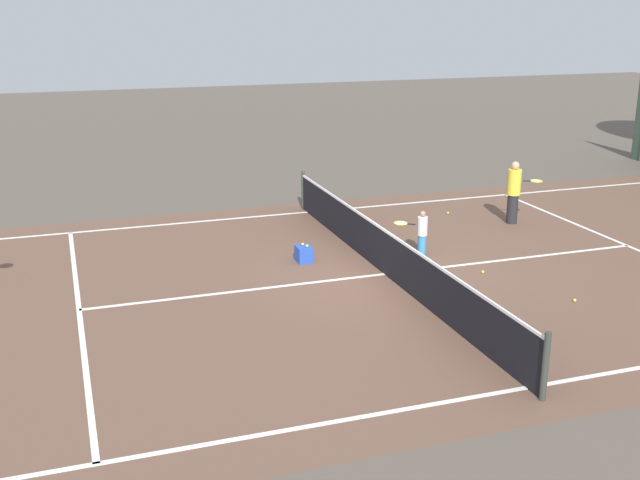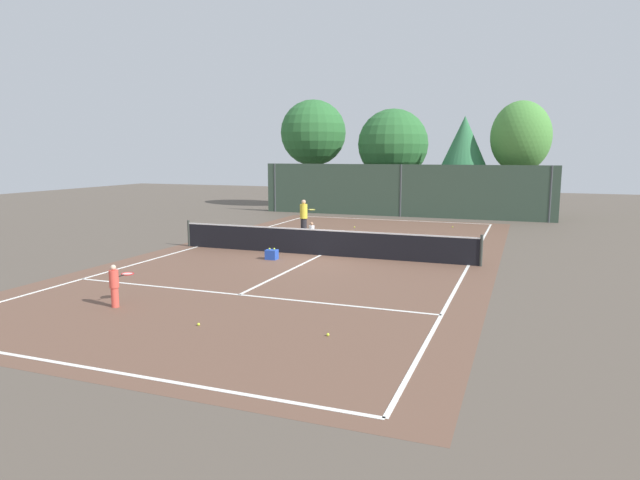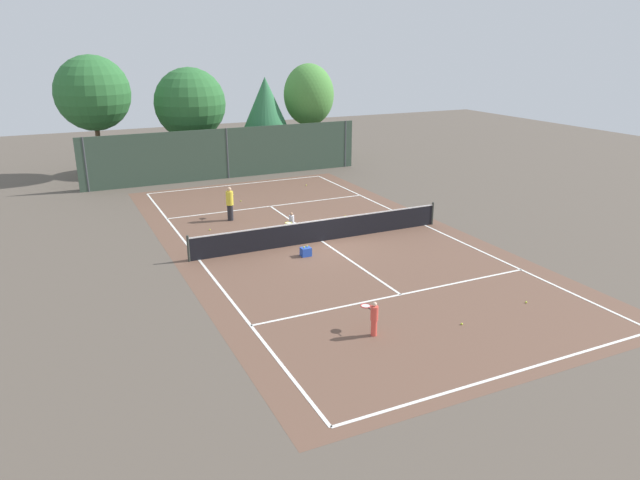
# 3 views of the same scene
# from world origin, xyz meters

# --- Properties ---
(ground_plane) EXTENTS (80.00, 80.00, 0.00)m
(ground_plane) POSITION_xyz_m (0.00, 0.00, 0.00)
(ground_plane) COLOR brown
(court_surface) EXTENTS (13.00, 25.00, 0.01)m
(court_surface) POSITION_xyz_m (0.00, 0.00, 0.00)
(court_surface) COLOR brown
(court_surface) RESTS_ON ground_plane
(tennis_net) EXTENTS (11.90, 0.10, 1.10)m
(tennis_net) POSITION_xyz_m (0.00, 0.00, 0.51)
(tennis_net) COLOR #333833
(tennis_net) RESTS_ON ground_plane
(perimeter_fence) EXTENTS (18.00, 0.12, 3.20)m
(perimeter_fence) POSITION_xyz_m (0.00, 14.00, 1.60)
(perimeter_fence) COLOR #384C3D
(perimeter_fence) RESTS_ON ground_plane
(tree_0) EXTENTS (4.70, 4.70, 6.82)m
(tree_0) POSITION_xyz_m (-1.36, 17.50, 4.46)
(tree_0) COLOR brown
(tree_0) RESTS_ON ground_plane
(tree_1) EXTENTS (4.67, 4.67, 7.65)m
(tree_1) POSITION_xyz_m (-7.32, 18.00, 5.31)
(tree_1) COLOR brown
(tree_1) RESTS_ON ground_plane
(tree_2) EXTENTS (3.15, 3.15, 6.15)m
(tree_2) POSITION_xyz_m (3.46, 16.12, 4.36)
(tree_2) COLOR brown
(tree_2) RESTS_ON ground_plane
(tree_3) EXTENTS (3.54, 3.39, 6.97)m
(tree_3) POSITION_xyz_m (6.73, 16.20, 4.80)
(tree_3) COLOR brown
(tree_3) RESTS_ON ground_plane
(player_0) EXTENTS (0.59, 0.93, 1.68)m
(player_0) POSITION_xyz_m (-2.68, 4.85, 0.86)
(player_0) COLOR #232328
(player_0) RESTS_ON ground_plane
(player_1) EXTENTS (0.33, 0.80, 1.09)m
(player_1) POSITION_xyz_m (-2.36, -8.53, 0.57)
(player_1) COLOR #E54C3F
(player_1) RESTS_ON ground_plane
(player_2) EXTENTS (0.66, 0.76, 1.09)m
(player_2) POSITION_xyz_m (-0.91, 1.27, 0.57)
(player_2) COLOR #388CD8
(player_2) RESTS_ON ground_plane
(ball_crate) EXTENTS (0.42, 0.34, 0.43)m
(ball_crate) POSITION_xyz_m (-1.40, -1.41, 0.18)
(ball_crate) COLOR blue
(ball_crate) RESTS_ON ground_plane
(tennis_ball_0) EXTENTS (0.07, 0.07, 0.07)m
(tennis_ball_0) POSITION_xyz_m (0.47, -9.15, 0.03)
(tennis_ball_0) COLOR #CCE533
(tennis_ball_0) RESTS_ON ground_plane
(tennis_ball_1) EXTENTS (0.07, 0.07, 0.07)m
(tennis_ball_1) POSITION_xyz_m (-1.12, 8.03, 0.03)
(tennis_ball_1) COLOR #CCE533
(tennis_ball_1) RESTS_ON ground_plane
(tennis_ball_2) EXTENTS (0.07, 0.07, 0.07)m
(tennis_ball_2) POSITION_xyz_m (0.63, 2.05, 0.03)
(tennis_ball_2) COLOR #CCE533
(tennis_ball_2) RESTS_ON ground_plane
(tennis_ball_3) EXTENTS (0.07, 0.07, 0.07)m
(tennis_ball_3) POSITION_xyz_m (-1.13, 0.43, 0.03)
(tennis_ball_3) COLOR #CCE533
(tennis_ball_3) RESTS_ON ground_plane
(tennis_ball_4) EXTENTS (0.07, 0.07, 0.07)m
(tennis_ball_4) POSITION_xyz_m (3.46, -8.80, 0.03)
(tennis_ball_4) COLOR #CCE533
(tennis_ball_4) RESTS_ON ground_plane
(tennis_ball_5) EXTENTS (0.07, 0.07, 0.07)m
(tennis_ball_5) POSITION_xyz_m (3.69, 9.93, 0.03)
(tennis_ball_5) COLOR #CCE533
(tennis_ball_5) RESTS_ON ground_plane
(tennis_ball_6) EXTENTS (0.07, 0.07, 0.07)m
(tennis_ball_6) POSITION_xyz_m (2.71, 2.91, 0.03)
(tennis_ball_6) COLOR #CCE533
(tennis_ball_6) RESTS_ON ground_plane
(tennis_ball_7) EXTENTS (0.07, 0.07, 0.07)m
(tennis_ball_7) POSITION_xyz_m (-4.04, 1.23, 0.03)
(tennis_ball_7) COLOR #CCE533
(tennis_ball_7) RESTS_ON ground_plane
(tennis_ball_8) EXTENTS (0.07, 0.07, 0.07)m
(tennis_ball_8) POSITION_xyz_m (-4.06, 3.67, 0.03)
(tennis_ball_8) COLOR #CCE533
(tennis_ball_8) RESTS_ON ground_plane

